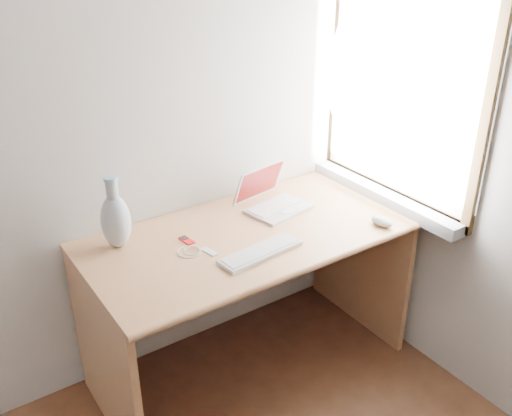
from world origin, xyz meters
TOP-DOWN VIEW (x-y plane):
  - window at (1.72, 1.30)m, footprint 0.11×0.99m
  - desk at (0.96, 1.47)m, footprint 1.46×0.73m
  - laptop at (1.19, 1.52)m, footprint 0.32×0.29m
  - external_keyboard at (0.89, 1.20)m, footprint 0.38×0.15m
  - mouse at (1.49, 1.10)m, footprint 0.08×0.12m
  - ipod at (0.69, 1.46)m, footprint 0.04×0.08m
  - cable_coil at (0.65, 1.37)m, footprint 0.13×0.13m
  - remote at (0.72, 1.33)m, footprint 0.04×0.08m
  - vase at (0.43, 1.59)m, footprint 0.12×0.12m

SIDE VIEW (x-z plane):
  - desk at x=0.96m, z-range 0.16..0.93m
  - cable_coil at x=0.65m, z-range 0.77..0.78m
  - remote at x=0.72m, z-range 0.77..0.78m
  - ipod at x=0.69m, z-range 0.77..0.78m
  - external_keyboard at x=0.89m, z-range 0.77..0.79m
  - mouse at x=1.49m, z-range 0.77..0.81m
  - laptop at x=1.19m, z-range 0.72..0.91m
  - vase at x=0.43m, z-range 0.74..1.06m
  - window at x=1.72m, z-range 0.72..1.83m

